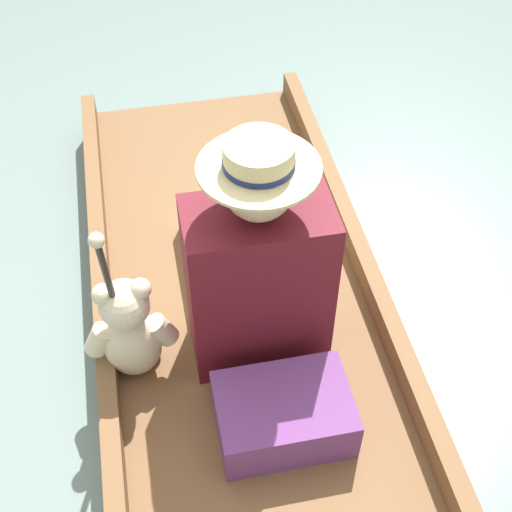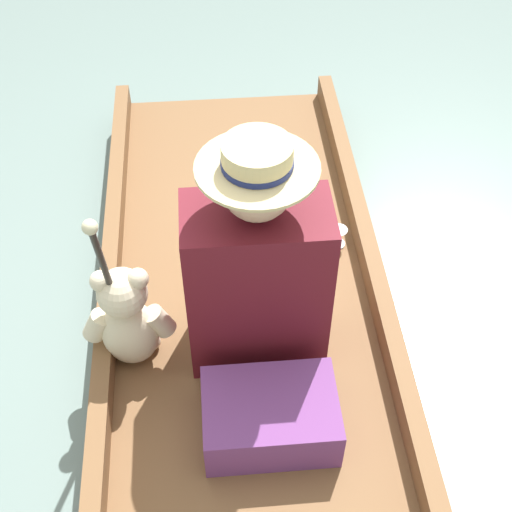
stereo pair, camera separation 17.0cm
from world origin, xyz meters
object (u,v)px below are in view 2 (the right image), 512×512
Objects in this scene: wine_glass at (338,234)px; walking_cane at (108,278)px; teddy_bear at (128,319)px; seated_person at (255,267)px.

walking_cane is (-0.80, -0.50, 0.38)m from wine_glass.
wine_glass is at bearing 31.76° from walking_cane.
teddy_bear reaches higher than wine_glass.
teddy_bear is 0.24m from walking_cane.
seated_person reaches higher than teddy_bear.
teddy_bear is 0.59× the size of walking_cane.
walking_cane is at bearing -152.98° from seated_person.
walking_cane is at bearing -133.01° from teddy_bear.
seated_person is at bearing 15.08° from walking_cane.
teddy_bear is at bearing -155.73° from seated_person.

